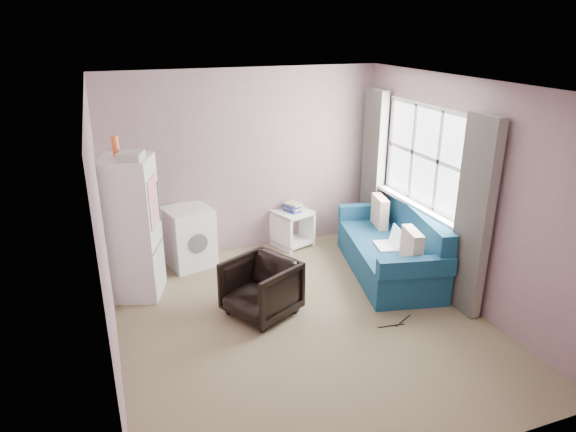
% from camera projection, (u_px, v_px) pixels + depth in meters
% --- Properties ---
extents(room, '(3.84, 4.24, 2.54)m').
position_uv_depth(room, '(306.00, 212.00, 5.13)').
color(room, '#887759').
rests_on(room, ground).
extents(armchair, '(0.88, 0.90, 0.70)m').
position_uv_depth(armchair, '(261.00, 286.00, 5.58)').
color(armchair, black).
rests_on(armchair, ground).
extents(fridge, '(0.72, 0.72, 1.89)m').
position_uv_depth(fridge, '(131.00, 228.00, 5.84)').
color(fridge, white).
rests_on(fridge, ground).
extents(washing_machine, '(0.67, 0.67, 0.79)m').
position_uv_depth(washing_machine, '(189.00, 236.00, 6.73)').
color(washing_machine, white).
rests_on(washing_machine, ground).
extents(side_table, '(0.60, 0.60, 0.64)m').
position_uv_depth(side_table, '(292.00, 225.00, 7.36)').
color(side_table, white).
rests_on(side_table, ground).
extents(sofa, '(1.27, 2.08, 0.87)m').
position_uv_depth(sofa, '(393.00, 250.00, 6.54)').
color(sofa, '#1A547A').
rests_on(sofa, ground).
extents(window_dressing, '(0.17, 2.62, 2.18)m').
position_uv_depth(window_dressing, '(416.00, 188.00, 6.36)').
color(window_dressing, white).
rests_on(window_dressing, ground).
extents(floor_cables, '(0.46, 0.15, 0.01)m').
position_uv_depth(floor_cables, '(397.00, 323.00, 5.51)').
color(floor_cables, black).
rests_on(floor_cables, ground).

